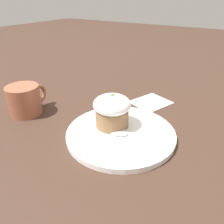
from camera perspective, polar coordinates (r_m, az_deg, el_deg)
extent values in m
plane|color=#3D281E|center=(0.53, 2.28, -6.20)|extent=(4.00, 4.00, 0.00)
cylinder|color=white|center=(0.52, 2.29, -5.62)|extent=(0.26, 0.26, 0.01)
cylinder|color=olive|center=(0.53, 0.00, -1.37)|extent=(0.08, 0.08, 0.05)
ellipsoid|color=white|center=(0.51, 0.00, 2.02)|extent=(0.09, 0.09, 0.04)
cone|color=orange|center=(0.51, 0.54, 4.52)|extent=(0.02, 0.01, 0.01)
sphere|color=green|center=(0.50, 0.00, 4.17)|extent=(0.01, 0.01, 0.01)
cube|color=silver|center=(0.49, 7.98, -7.11)|extent=(0.01, 0.08, 0.00)
ellipsoid|color=silver|center=(0.51, 2.28, -5.28)|extent=(0.04, 0.05, 0.01)
cylinder|color=#9E563D|center=(0.65, -21.94, 2.89)|extent=(0.09, 0.09, 0.08)
torus|color=#9E563D|center=(0.68, -18.69, 4.47)|extent=(0.06, 0.01, 0.06)
cube|color=white|center=(0.69, 10.10, 2.57)|extent=(0.14, 0.13, 0.00)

